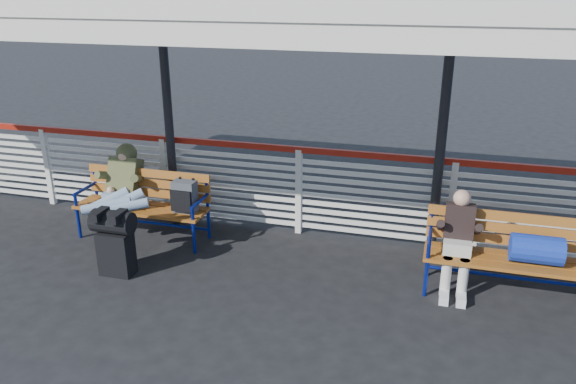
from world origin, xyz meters
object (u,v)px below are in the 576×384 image
(bench_right, at_px, (521,249))
(companion_person, at_px, (458,241))
(traveler_man, at_px, (118,196))
(luggage_stack, at_px, (115,240))
(bench_left, at_px, (154,198))

(bench_right, height_order, companion_person, companion_person)
(bench_right, bearing_deg, companion_person, -178.67)
(bench_right, distance_m, traveler_man, 4.86)
(luggage_stack, relative_size, bench_left, 0.45)
(luggage_stack, height_order, bench_right, bench_right)
(bench_left, relative_size, bench_right, 1.00)
(luggage_stack, xyz_separation_m, traveler_man, (-0.35, 0.69, 0.26))
(bench_right, bearing_deg, luggage_stack, -170.61)
(luggage_stack, relative_size, traveler_man, 0.50)
(bench_left, xyz_separation_m, companion_person, (3.89, -0.31, 0.01))
(bench_left, bearing_deg, companion_person, -4.49)
(bench_left, distance_m, bench_right, 4.56)
(luggage_stack, bearing_deg, companion_person, 10.21)
(bench_right, xyz_separation_m, traveler_man, (-4.86, -0.06, 0.12))
(luggage_stack, bearing_deg, bench_left, 91.43)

